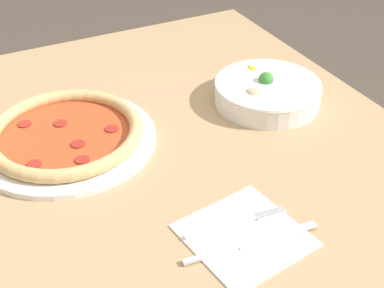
{
  "coord_description": "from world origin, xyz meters",
  "views": [
    {
      "loc": [
        0.79,
        -0.28,
        1.37
      ],
      "look_at": [
        0.07,
        0.09,
        0.79
      ],
      "focal_mm": 50.0,
      "sensor_mm": 36.0,
      "label": 1
    }
  ],
  "objects_px": {
    "pizza": "(66,135)",
    "knife": "(246,244)",
    "bowl": "(267,91)",
    "fork": "(235,223)"
  },
  "relations": [
    {
      "from": "knife",
      "to": "bowl",
      "type": "bearing_deg",
      "value": 58.29
    },
    {
      "from": "knife",
      "to": "pizza",
      "type": "bearing_deg",
      "value": 118.68
    },
    {
      "from": "fork",
      "to": "knife",
      "type": "distance_m",
      "value": 0.05
    },
    {
      "from": "fork",
      "to": "bowl",
      "type": "bearing_deg",
      "value": 55.11
    },
    {
      "from": "pizza",
      "to": "fork",
      "type": "bearing_deg",
      "value": 26.68
    },
    {
      "from": "bowl",
      "to": "knife",
      "type": "distance_m",
      "value": 0.43
    },
    {
      "from": "pizza",
      "to": "fork",
      "type": "xyz_separation_m",
      "value": [
        0.34,
        0.17,
        -0.01
      ]
    },
    {
      "from": "bowl",
      "to": "knife",
      "type": "relative_size",
      "value": 1.02
    },
    {
      "from": "pizza",
      "to": "knife",
      "type": "height_order",
      "value": "pizza"
    },
    {
      "from": "pizza",
      "to": "fork",
      "type": "height_order",
      "value": "pizza"
    }
  ]
}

